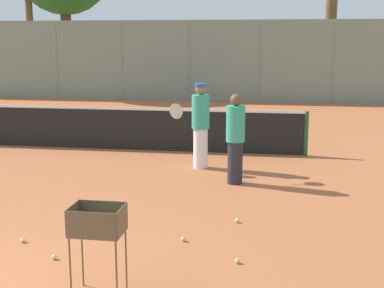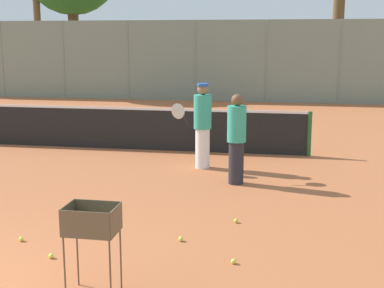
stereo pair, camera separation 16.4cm
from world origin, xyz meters
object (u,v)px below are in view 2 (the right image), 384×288
object	(u,v)px
tennis_net	(123,127)
ball_cart	(93,227)
parked_car	(216,80)
player_white_outfit	(237,138)
player_red_cap	(202,125)

from	to	relation	value
tennis_net	ball_cart	world-z (taller)	tennis_net
parked_car	player_white_outfit	bearing A→B (deg)	-80.98
tennis_net	player_white_outfit	world-z (taller)	player_white_outfit
ball_cart	parked_car	world-z (taller)	parked_car
tennis_net	player_red_cap	xyz separation A→B (m)	(2.30, -1.63, 0.39)
tennis_net	player_red_cap	size ratio (longest dim) A/B	5.08
tennis_net	parked_car	bearing A→B (deg)	88.19
tennis_net	ball_cart	bearing A→B (deg)	-74.78
tennis_net	ball_cart	xyz separation A→B (m)	(2.07, -7.61, 0.22)
tennis_net	parked_car	size ratio (longest dim) A/B	2.22
tennis_net	player_red_cap	bearing A→B (deg)	-35.35
tennis_net	parked_car	world-z (taller)	parked_car
player_white_outfit	ball_cart	distance (m)	4.97
player_red_cap	ball_cart	size ratio (longest dim) A/B	1.80
ball_cart	player_white_outfit	bearing A→B (deg)	77.49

